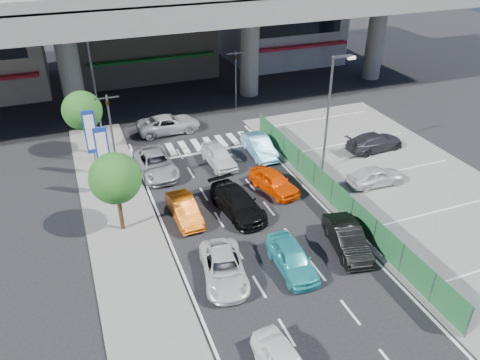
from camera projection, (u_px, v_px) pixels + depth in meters
name	position (u px, v px, depth m)	size (l,w,h in m)	color
ground	(265.00, 243.00, 25.48)	(120.00, 120.00, 0.00)	black
parking_lot	(407.00, 187.00, 30.49)	(12.00, 28.00, 0.06)	#5D5D5B
sidewalk_left	(123.00, 229.00, 26.49)	(4.00, 30.00, 0.12)	#5D5D5B
fence_run	(341.00, 201.00, 27.48)	(0.16, 22.00, 1.80)	#1C532B
expressway	(161.00, 5.00, 38.73)	(64.00, 14.00, 10.75)	slate
building_center	(138.00, 0.00, 48.19)	(14.00, 10.90, 15.00)	gray
building_east	(282.00, 6.00, 53.12)	(12.00, 10.90, 12.00)	gray
traffic_light_left	(109.00, 113.00, 31.21)	(1.60, 1.24, 5.20)	#595B60
traffic_light_right	(236.00, 66.00, 40.47)	(1.60, 1.24, 5.20)	#595B60
street_lamp_right	(331.00, 106.00, 30.12)	(1.65, 0.22, 8.00)	#595B60
street_lamp_left	(95.00, 75.00, 35.57)	(1.65, 0.22, 8.00)	#595B60
signboard_near	(103.00, 153.00, 28.12)	(0.80, 0.14, 4.70)	#595B60
signboard_far	(91.00, 134.00, 30.41)	(0.80, 0.14, 4.70)	#595B60
tree_near	(115.00, 179.00, 24.80)	(2.80, 2.80, 4.80)	#382314
tree_far	(82.00, 111.00, 33.00)	(2.80, 2.80, 4.80)	#382314
sedan_white_mid_left	(224.00, 268.00, 22.82)	(2.02, 4.37, 1.22)	silver
taxi_teal_mid	(292.00, 258.00, 23.36)	(1.60, 3.98, 1.36)	teal
hatch_black_mid_right	(347.00, 239.00, 24.70)	(1.46, 4.19, 1.38)	black
taxi_orange_left	(184.00, 210.00, 27.17)	(1.32, 3.79, 1.25)	#C14F0A
sedan_black_mid	(238.00, 203.00, 27.71)	(1.93, 4.76, 1.38)	black
taxi_orange_right	(274.00, 182.00, 29.87)	(1.56, 3.87, 1.32)	#F34400
wagon_silver_front_left	(156.00, 164.00, 31.90)	(2.29, 4.97, 1.38)	#97999E
sedan_white_front_mid	(219.00, 156.00, 32.88)	(1.60, 3.98, 1.36)	silver
kei_truck_front_right	(259.00, 146.00, 34.20)	(1.46, 4.19, 1.38)	#56A0C1
crossing_wagon_silver	(169.00, 124.00, 37.65)	(2.32, 5.03, 1.40)	#BABDC2
parked_sedan_white	(376.00, 176.00, 30.41)	(1.53, 3.79, 1.29)	silver
parked_sedan_dgrey	(375.00, 142.00, 34.79)	(1.83, 4.51, 1.31)	#27272B
traffic_cone	(314.00, 178.00, 30.82)	(0.35, 0.35, 0.68)	#DE440C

